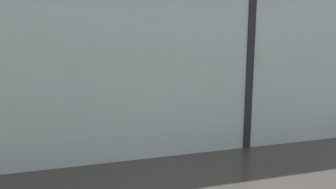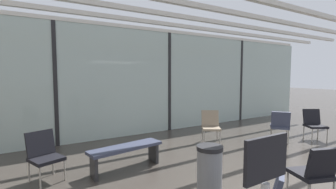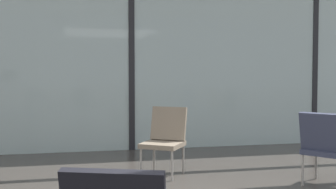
# 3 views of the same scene
# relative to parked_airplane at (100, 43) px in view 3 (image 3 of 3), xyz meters

# --- Properties ---
(glass_curtain_wall) EXTENTS (14.00, 0.08, 3.26)m
(glass_curtain_wall) POSITION_rel_parked_airplane_xyz_m (0.19, -6.02, -0.66)
(glass_curtain_wall) COLOR #A3B7B2
(glass_curtain_wall) RESTS_ON ground
(window_mullion_1) EXTENTS (0.10, 0.12, 3.26)m
(window_mullion_1) POSITION_rel_parked_airplane_xyz_m (0.19, -6.02, -0.66)
(window_mullion_1) COLOR black
(window_mullion_1) RESTS_ON ground
(window_mullion_2) EXTENTS (0.10, 0.12, 3.26)m
(window_mullion_2) POSITION_rel_parked_airplane_xyz_m (3.69, -6.02, -0.66)
(window_mullion_2) COLOR black
(window_mullion_2) RESTS_ON ground
(parked_airplane) EXTENTS (13.98, 4.58, 4.58)m
(parked_airplane) POSITION_rel_parked_airplane_xyz_m (0.00, 0.00, 0.00)
(parked_airplane) COLOR silver
(parked_airplane) RESTS_ON ground
(lounge_chair_6) EXTENTS (0.69, 0.70, 0.87)m
(lounge_chair_6) POSITION_rel_parked_airplane_xyz_m (0.38, -7.90, -1.80)
(lounge_chair_6) COLOR #7F705B
(lounge_chair_6) RESTS_ON ground
(lounge_chair_7) EXTENTS (0.71, 0.70, 0.87)m
(lounge_chair_7) POSITION_rel_parked_airplane_xyz_m (2.05, -8.91, -1.80)
(lounge_chair_7) COLOR #33384C
(lounge_chair_7) RESTS_ON ground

